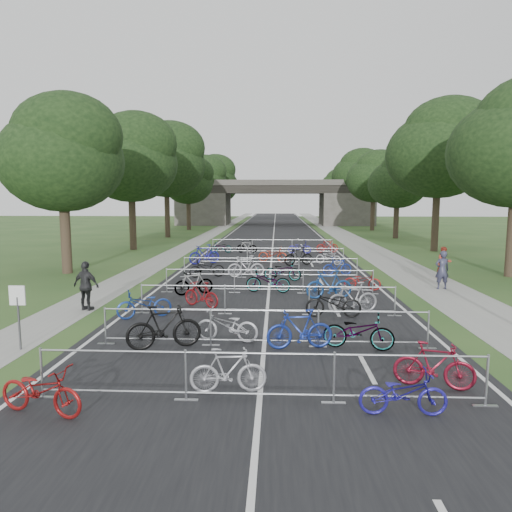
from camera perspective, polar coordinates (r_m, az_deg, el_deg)
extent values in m
plane|color=#2C4E21|center=(9.95, 0.42, -17.79)|extent=(200.00, 200.00, 0.00)
cube|color=black|center=(59.16, 2.26, 3.13)|extent=(11.00, 140.00, 0.01)
cube|color=gray|center=(59.65, 9.98, 3.06)|extent=(3.00, 140.00, 0.01)
cube|color=gray|center=(59.68, -4.97, 3.14)|extent=(2.00, 140.00, 0.01)
cube|color=silver|center=(59.16, 2.26, 3.13)|extent=(0.12, 140.00, 0.00)
cube|color=#44423D|center=(74.97, -6.53, 5.86)|extent=(8.00, 8.00, 5.00)
cube|color=#44423D|center=(74.87, 11.22, 5.76)|extent=(8.00, 8.00, 5.00)
cube|color=black|center=(74.02, 2.35, 8.28)|extent=(30.00, 8.00, 1.20)
cube|color=#44423D|center=(70.25, 2.34, 9.15)|extent=(30.00, 0.40, 0.90)
cube|color=#44423D|center=(77.85, 2.37, 8.96)|extent=(30.00, 0.40, 0.90)
cylinder|color=#4C4C51|center=(14.39, -27.50, -7.51)|extent=(0.06, 0.06, 1.50)
cube|color=white|center=(14.22, -27.68, -4.38)|extent=(0.45, 0.04, 0.55)
cylinder|color=#33261C|center=(27.75, -22.69, 2.30)|extent=(0.56, 0.56, 4.20)
ellipsoid|color=black|center=(27.74, -23.11, 10.80)|extent=(6.72, 6.72, 5.51)
sphere|color=black|center=(27.17, -22.54, 13.76)|extent=(5.38, 5.38, 5.38)
sphere|color=black|center=(28.36, -23.50, 8.99)|extent=(4.37, 4.37, 4.37)
cylinder|color=#33261C|center=(28.10, 29.39, 2.27)|extent=(0.56, 0.56, 4.48)
sphere|color=black|center=(28.30, 28.45, 9.45)|extent=(4.66, 4.66, 4.66)
cylinder|color=#33261C|center=(38.90, -15.17, 4.24)|extent=(0.56, 0.56, 4.72)
ellipsoid|color=black|center=(38.96, -15.40, 11.06)|extent=(7.56, 7.56, 6.20)
sphere|color=black|center=(38.44, -14.84, 13.40)|extent=(6.05, 6.05, 6.05)
sphere|color=black|center=(39.53, -15.83, 9.61)|extent=(4.91, 4.91, 4.91)
cylinder|color=#33261C|center=(39.15, 21.52, 4.29)|extent=(0.56, 0.56, 5.11)
ellipsoid|color=black|center=(39.26, 21.86, 11.61)|extent=(8.18, 8.18, 6.70)
sphere|color=black|center=(39.17, 23.08, 13.97)|extent=(6.54, 6.54, 6.54)
sphere|color=black|center=(39.50, 20.86, 10.13)|extent=(5.31, 5.31, 5.31)
cylinder|color=#33261C|center=(50.44, -11.03, 5.28)|extent=(0.56, 0.56, 5.25)
ellipsoid|color=black|center=(50.55, -11.17, 11.12)|extent=(8.40, 8.40, 6.89)
sphere|color=black|center=(50.07, -10.68, 13.10)|extent=(6.72, 6.72, 6.72)
sphere|color=black|center=(51.09, -11.56, 9.88)|extent=(5.46, 5.46, 5.46)
cylinder|color=#33261C|center=(50.67, 17.11, 4.31)|extent=(0.56, 0.56, 3.85)
ellipsoid|color=black|center=(50.64, 17.27, 8.58)|extent=(6.16, 6.16, 5.05)
sphere|color=black|center=(50.37, 18.13, 9.96)|extent=(4.93, 4.93, 4.93)
sphere|color=black|center=(50.99, 16.54, 7.72)|extent=(4.00, 4.00, 4.00)
cylinder|color=#33261C|center=(62.18, -8.42, 5.19)|extent=(0.56, 0.56, 4.20)
ellipsoid|color=black|center=(62.18, -8.49, 8.98)|extent=(6.72, 6.72, 5.51)
sphere|color=black|center=(61.64, -8.05, 10.26)|extent=(5.38, 5.38, 5.38)
sphere|color=black|center=(62.75, -8.84, 8.19)|extent=(4.37, 4.37, 4.37)
cylinder|color=#33261C|center=(62.34, 14.37, 5.18)|extent=(0.56, 0.56, 4.48)
ellipsoid|color=black|center=(62.36, 14.49, 9.21)|extent=(7.17, 7.17, 5.88)
sphere|color=black|center=(62.07, 15.18, 10.52)|extent=(5.73, 5.73, 5.73)
sphere|color=black|center=(62.72, 13.92, 8.39)|extent=(4.66, 4.66, 4.66)
cylinder|color=#33261C|center=(73.99, -6.65, 5.73)|extent=(0.56, 0.56, 4.72)
ellipsoid|color=black|center=(74.02, -6.70, 9.32)|extent=(7.56, 7.56, 6.20)
sphere|color=black|center=(73.50, -6.32, 10.52)|extent=(6.05, 6.05, 6.05)
sphere|color=black|center=(74.56, -7.02, 8.57)|extent=(4.91, 4.91, 4.91)
cylinder|color=#33261C|center=(74.12, 12.49, 5.76)|extent=(0.56, 0.56, 5.11)
ellipsoid|color=black|center=(74.18, 12.59, 9.63)|extent=(8.18, 8.18, 6.70)
sphere|color=black|center=(73.88, 13.16, 10.90)|extent=(6.54, 6.54, 6.54)
sphere|color=black|center=(74.55, 12.12, 8.84)|extent=(5.31, 5.31, 5.31)
cylinder|color=#33261C|center=(85.85, -5.37, 6.12)|extent=(0.56, 0.56, 5.25)
ellipsoid|color=black|center=(85.91, -5.41, 9.55)|extent=(8.40, 8.40, 6.89)
sphere|color=black|center=(85.42, -5.06, 10.70)|extent=(6.72, 6.72, 6.72)
sphere|color=black|center=(86.43, -5.69, 8.84)|extent=(5.46, 5.46, 5.46)
cylinder|color=#33261C|center=(85.98, 11.11, 5.55)|extent=(0.56, 0.56, 3.85)
ellipsoid|color=black|center=(85.96, 11.17, 8.07)|extent=(6.16, 6.16, 5.05)
sphere|color=black|center=(85.59, 11.64, 8.88)|extent=(4.93, 4.93, 4.93)
sphere|color=black|center=(86.37, 10.78, 7.56)|extent=(4.00, 4.00, 4.00)
cylinder|color=#33261C|center=(97.75, -4.39, 5.95)|extent=(0.56, 0.56, 4.20)
ellipsoid|color=black|center=(97.75, -4.41, 8.36)|extent=(6.72, 6.72, 5.51)
sphere|color=black|center=(97.22, -4.10, 9.17)|extent=(5.38, 5.38, 5.38)
sphere|color=black|center=(98.30, -4.67, 7.86)|extent=(4.37, 4.37, 4.37)
cylinder|color=#33261C|center=(97.85, 10.08, 5.94)|extent=(0.56, 0.56, 4.48)
ellipsoid|color=black|center=(97.86, 10.13, 8.52)|extent=(7.17, 7.17, 5.88)
sphere|color=black|center=(97.49, 10.55, 9.35)|extent=(5.73, 5.73, 5.73)
sphere|color=black|center=(98.28, 9.79, 7.99)|extent=(4.66, 4.66, 4.66)
cylinder|color=#A4A7AC|center=(9.55, 0.43, -12.07)|extent=(9.20, 0.04, 0.04)
cylinder|color=#A4A7AC|center=(9.87, 0.42, -16.84)|extent=(9.20, 0.04, 0.04)
cylinder|color=#A4A7AC|center=(10.91, -25.22, -13.08)|extent=(0.05, 0.05, 1.10)
cube|color=#A4A7AC|center=(11.10, -25.06, -15.68)|extent=(0.50, 0.08, 0.03)
cylinder|color=#A4A7AC|center=(9.90, -8.77, -14.53)|extent=(0.05, 0.05, 1.10)
cube|color=#A4A7AC|center=(10.11, -8.71, -17.35)|extent=(0.50, 0.08, 0.03)
cylinder|color=#A4A7AC|center=(9.80, 9.74, -14.80)|extent=(0.05, 0.05, 1.10)
cube|color=#A4A7AC|center=(10.01, 9.67, -17.64)|extent=(0.50, 0.08, 0.03)
cylinder|color=#A4A7AC|center=(10.62, 26.89, -13.73)|extent=(0.05, 0.05, 1.10)
cube|color=#A4A7AC|center=(10.81, 26.73, -16.39)|extent=(0.50, 0.08, 0.03)
cylinder|color=#A4A7AC|center=(13.00, 1.03, -6.83)|extent=(9.20, 0.04, 0.04)
cylinder|color=#A4A7AC|center=(13.24, 1.02, -10.49)|extent=(9.20, 0.04, 0.04)
cylinder|color=#A4A7AC|center=(14.03, -18.32, -8.27)|extent=(0.05, 0.05, 1.10)
cube|color=#A4A7AC|center=(14.18, -18.23, -10.35)|extent=(0.50, 0.08, 0.03)
cylinder|color=#A4A7AC|center=(13.26, -5.69, -8.82)|extent=(0.05, 0.05, 1.10)
cube|color=#A4A7AC|center=(13.42, -5.66, -11.02)|extent=(0.50, 0.08, 0.03)
cylinder|color=#A4A7AC|center=(13.18, 7.79, -8.95)|extent=(0.05, 0.05, 1.10)
cube|color=#A4A7AC|center=(13.34, 7.75, -11.16)|extent=(0.50, 0.08, 0.03)
cylinder|color=#A4A7AC|center=(13.80, 20.72, -8.62)|extent=(0.05, 0.05, 1.10)
cube|color=#A4A7AC|center=(13.96, 20.62, -10.74)|extent=(0.50, 0.08, 0.03)
cylinder|color=#A4A7AC|center=(16.52, 1.37, -3.80)|extent=(9.20, 0.04, 0.04)
cylinder|color=#A4A7AC|center=(16.71, 1.36, -6.73)|extent=(9.20, 0.04, 0.04)
cylinder|color=#A4A7AC|center=(17.34, -14.08, -5.18)|extent=(0.05, 0.05, 1.10)
cube|color=#A4A7AC|center=(17.46, -14.03, -6.90)|extent=(0.50, 0.08, 0.03)
cylinder|color=#A4A7AC|center=(16.72, -3.92, -5.43)|extent=(0.05, 0.05, 1.10)
cube|color=#A4A7AC|center=(16.85, -3.90, -7.21)|extent=(0.50, 0.08, 0.03)
cylinder|color=#A4A7AC|center=(16.66, 6.67, -5.51)|extent=(0.05, 0.05, 1.10)
cube|color=#A4A7AC|center=(16.79, 6.65, -7.29)|extent=(0.50, 0.08, 0.03)
cylinder|color=#A4A7AC|center=(17.16, 16.99, -5.41)|extent=(0.05, 0.05, 1.10)
cube|color=#A4A7AC|center=(17.28, 16.92, -7.14)|extent=(0.50, 0.08, 0.03)
cylinder|color=#A4A7AC|center=(20.26, 1.60, -1.75)|extent=(9.20, 0.04, 0.04)
cylinder|color=#A4A7AC|center=(20.41, 1.60, -4.16)|extent=(9.20, 0.04, 0.04)
cylinder|color=#A4A7AC|center=(20.93, -11.11, -2.98)|extent=(0.05, 0.05, 1.10)
cube|color=#A4A7AC|center=(21.03, -11.08, -4.42)|extent=(0.50, 0.08, 0.03)
cylinder|color=#A4A7AC|center=(20.43, -2.71, -3.11)|extent=(0.05, 0.05, 1.10)
cube|color=#A4A7AC|center=(20.53, -2.70, -4.57)|extent=(0.50, 0.08, 0.03)
cylinder|color=#A4A7AC|center=(20.38, 5.92, -3.16)|extent=(0.05, 0.05, 1.10)
cube|color=#A4A7AC|center=(20.48, 5.90, -4.64)|extent=(0.50, 0.08, 0.03)
cylinder|color=#A4A7AC|center=(20.78, 14.40, -3.15)|extent=(0.05, 0.05, 1.10)
cube|color=#A4A7AC|center=(20.88, 14.36, -4.59)|extent=(0.50, 0.08, 0.03)
cylinder|color=#A4A7AC|center=(24.22, 1.77, -0.28)|extent=(9.20, 0.04, 0.04)
cylinder|color=#A4A7AC|center=(24.35, 1.76, -2.31)|extent=(9.20, 0.04, 0.04)
cylinder|color=#A4A7AC|center=(24.78, -8.93, -1.36)|extent=(0.05, 0.05, 1.10)
cube|color=#A4A7AC|center=(24.87, -8.91, -2.58)|extent=(0.50, 0.08, 0.03)
cylinder|color=#A4A7AC|center=(24.36, -1.85, -1.42)|extent=(0.05, 0.05, 1.10)
cube|color=#A4A7AC|center=(24.45, -1.84, -2.66)|extent=(0.50, 0.08, 0.03)
cylinder|color=#A4A7AC|center=(24.32, 5.38, -1.47)|extent=(0.05, 0.05, 1.10)
cube|color=#A4A7AC|center=(24.40, 5.37, -2.71)|extent=(0.50, 0.08, 0.03)
cylinder|color=#A4A7AC|center=(24.66, 12.52, -1.49)|extent=(0.05, 0.05, 1.10)
cube|color=#A4A7AC|center=(24.74, 12.48, -2.71)|extent=(0.50, 0.08, 0.03)
cylinder|color=#A4A7AC|center=(29.18, 1.91, 1.00)|extent=(9.20, 0.04, 0.04)
cylinder|color=#A4A7AC|center=(29.29, 1.90, -0.69)|extent=(9.20, 0.04, 0.04)
cylinder|color=#A4A7AC|center=(29.65, -7.02, 0.07)|extent=(0.05, 0.05, 1.10)
cube|color=#A4A7AC|center=(29.72, -7.00, -0.95)|extent=(0.50, 0.08, 0.03)
cylinder|color=#A4A7AC|center=(29.30, -1.09, 0.04)|extent=(0.05, 0.05, 1.10)
cube|color=#A4A7AC|center=(29.37, -1.09, -0.99)|extent=(0.50, 0.08, 0.03)
cylinder|color=#A4A7AC|center=(29.26, 4.91, 0.01)|extent=(0.05, 0.05, 1.10)
cube|color=#A4A7AC|center=(29.34, 4.90, -1.03)|extent=(0.50, 0.08, 0.03)
cylinder|color=#A4A7AC|center=(29.55, 10.86, -0.03)|extent=(0.05, 0.05, 1.10)
cube|color=#A4A7AC|center=(29.62, 10.84, -1.05)|extent=(0.50, 0.08, 0.03)
cylinder|color=#A4A7AC|center=(35.15, 2.03, 2.05)|extent=(9.20, 0.04, 0.04)
cylinder|color=#A4A7AC|center=(35.24, 2.02, 0.65)|extent=(9.20, 0.04, 0.04)
cylinder|color=#A4A7AC|center=(35.55, -5.41, 1.27)|extent=(0.05, 0.05, 1.10)
cube|color=#A4A7AC|center=(35.60, -5.40, 0.42)|extent=(0.50, 0.08, 0.03)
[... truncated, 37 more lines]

